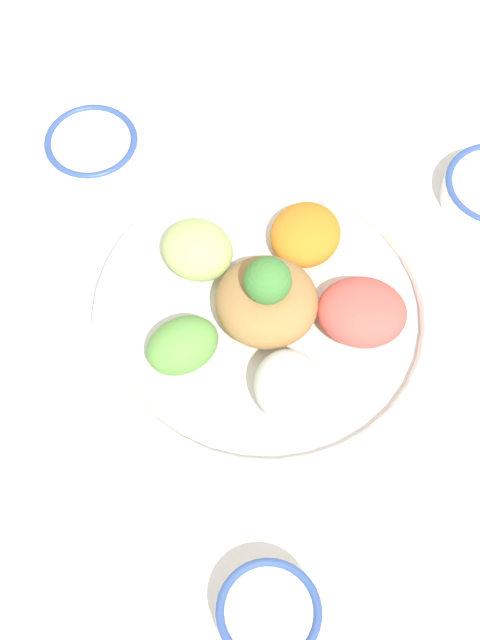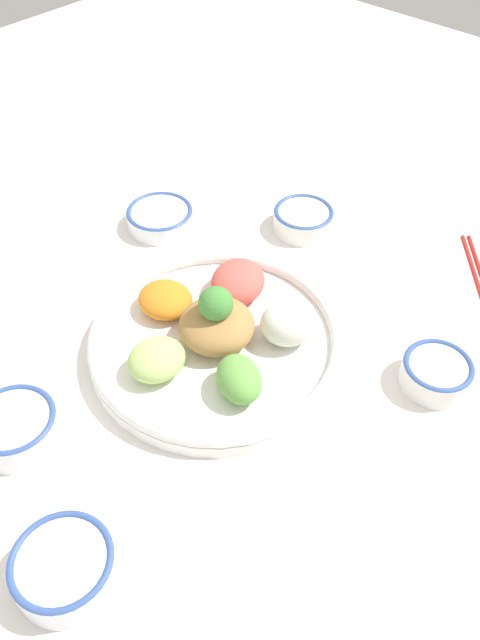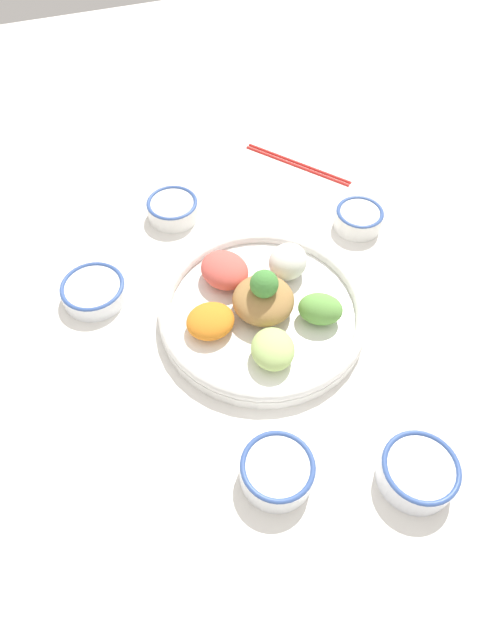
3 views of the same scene
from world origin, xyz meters
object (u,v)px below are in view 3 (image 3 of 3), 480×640
at_px(rice_bowl_blue, 173,208).
at_px(chopsticks_pair_near, 298,164).
at_px(sauce_bowl_red, 277,470).
at_px(sauce_bowl_dark, 418,471).
at_px(rice_bowl_plain, 94,290).
at_px(sauce_bowl_far, 359,218).
at_px(salad_platter, 262,307).

bearing_deg(rice_bowl_blue, chopsticks_pair_near, 13.26).
bearing_deg(sauce_bowl_red, sauce_bowl_dark, -19.27).
height_order(rice_bowl_plain, sauce_bowl_far, sauce_bowl_far).
xyz_separation_m(salad_platter, sauce_bowl_far, (0.25, 0.14, -0.00)).
xyz_separation_m(salad_platter, sauce_bowl_red, (-0.08, -0.26, -0.00)).
height_order(rice_bowl_blue, sauce_bowl_dark, sauce_bowl_dark).
height_order(sauce_bowl_red, rice_bowl_blue, sauce_bowl_red).
bearing_deg(chopsticks_pair_near, rice_bowl_blue, 63.73).
bearing_deg(sauce_bowl_dark, chopsticks_pair_near, 80.94).
height_order(rice_bowl_blue, rice_bowl_plain, rice_bowl_blue).
distance_m(sauce_bowl_dark, chopsticks_pair_near, 0.68).
distance_m(sauce_bowl_red, chopsticks_pair_near, 0.68).
distance_m(sauce_bowl_red, sauce_bowl_dark, 0.19).
height_order(salad_platter, sauce_bowl_red, salad_platter).
distance_m(salad_platter, sauce_bowl_far, 0.28).
xyz_separation_m(rice_bowl_blue, rice_bowl_plain, (-0.18, -0.15, -0.00)).
relative_size(sauce_bowl_dark, rice_bowl_plain, 0.96).
height_order(sauce_bowl_red, sauce_bowl_dark, same).
height_order(salad_platter, rice_bowl_plain, salad_platter).
relative_size(sauce_bowl_red, rice_bowl_blue, 1.03).
bearing_deg(rice_bowl_plain, sauce_bowl_dark, -51.93).
bearing_deg(salad_platter, rice_bowl_plain, 152.97).
bearing_deg(sauce_bowl_red, rice_bowl_plain, 114.53).
bearing_deg(sauce_bowl_red, rice_bowl_blue, 90.24).
bearing_deg(sauce_bowl_red, sauce_bowl_far, 51.63).
bearing_deg(sauce_bowl_dark, salad_platter, 107.29).
bearing_deg(sauce_bowl_red, salad_platter, 73.90).
bearing_deg(chopsticks_pair_near, rice_bowl_plain, 75.78).
relative_size(sauce_bowl_dark, sauce_bowl_far, 1.17).
bearing_deg(rice_bowl_plain, sauce_bowl_far, 1.44).
xyz_separation_m(rice_bowl_plain, chopsticks_pair_near, (0.47, 0.22, -0.01)).
distance_m(sauce_bowl_dark, sauce_bowl_far, 0.49).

